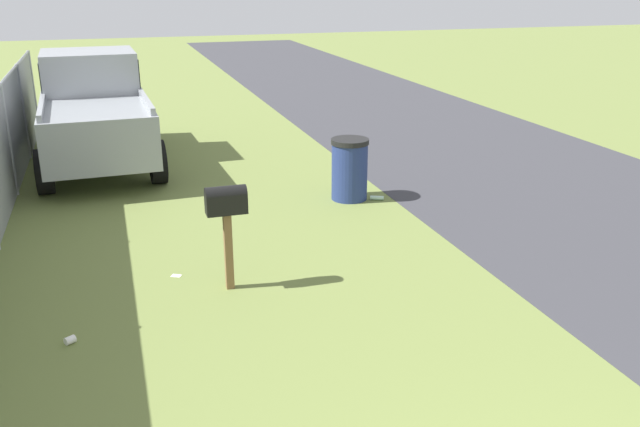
% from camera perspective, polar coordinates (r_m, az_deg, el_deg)
% --- Properties ---
extents(mailbox, '(0.22, 0.46, 1.25)m').
position_cam_1_polar(mailbox, '(7.66, -7.92, 0.46)').
color(mailbox, brown).
rests_on(mailbox, ground).
extents(pickup_truck, '(4.90, 2.25, 2.09)m').
position_cam_1_polar(pickup_truck, '(13.64, -18.58, 8.58)').
color(pickup_truck, '#93999E').
rests_on(pickup_truck, ground).
extents(trash_bin, '(0.61, 0.61, 1.00)m').
position_cam_1_polar(trash_bin, '(10.91, 2.51, 3.78)').
color(trash_bin, navy).
rests_on(trash_bin, ground).
extents(litter_wrapper_far_scatter, '(0.13, 0.15, 0.01)m').
position_cam_1_polar(litter_wrapper_far_scatter, '(8.44, -12.05, -5.15)').
color(litter_wrapper_far_scatter, silver).
rests_on(litter_wrapper_far_scatter, ground).
extents(litter_cup_by_mailbox, '(0.12, 0.13, 0.08)m').
position_cam_1_polar(litter_cup_by_mailbox, '(7.26, -20.37, -9.99)').
color(litter_cup_by_mailbox, white).
rests_on(litter_cup_by_mailbox, ground).
extents(litter_bottle_near_hydrant, '(0.16, 0.23, 0.07)m').
position_cam_1_polar(litter_bottle_near_hydrant, '(11.01, 4.84, 1.33)').
color(litter_bottle_near_hydrant, '#B2D8BF').
rests_on(litter_bottle_near_hydrant, ground).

